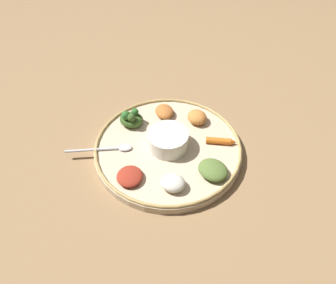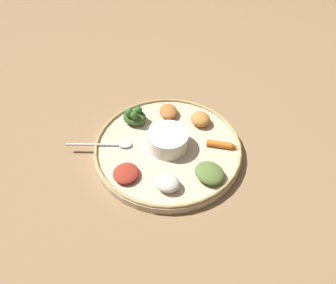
# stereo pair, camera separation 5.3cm
# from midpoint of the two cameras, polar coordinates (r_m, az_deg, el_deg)

# --- Properties ---
(ground_plane) EXTENTS (2.40, 2.40, 0.00)m
(ground_plane) POSITION_cam_midpoint_polar(r_m,az_deg,el_deg) (0.83, -1.81, -1.76)
(ground_plane) COLOR olive
(platter) EXTENTS (0.37, 0.37, 0.02)m
(platter) POSITION_cam_midpoint_polar(r_m,az_deg,el_deg) (0.83, -1.82, -1.28)
(platter) COLOR #C6B293
(platter) RESTS_ON ground_plane
(platter_rim) EXTENTS (0.37, 0.37, 0.01)m
(platter_rim) POSITION_cam_midpoint_polar(r_m,az_deg,el_deg) (0.82, -1.85, -0.65)
(platter_rim) COLOR tan
(platter_rim) RESTS_ON platter
(center_bowl) EXTENTS (0.10, 0.10, 0.04)m
(center_bowl) POSITION_cam_midpoint_polar(r_m,az_deg,el_deg) (0.80, -1.88, 0.37)
(center_bowl) COLOR silver
(center_bowl) RESTS_ON platter
(spoon) EXTENTS (0.15, 0.10, 0.01)m
(spoon) POSITION_cam_midpoint_polar(r_m,az_deg,el_deg) (0.83, -11.99, -1.20)
(spoon) COLOR silver
(spoon) RESTS_ON platter
(greens_pile) EXTENTS (0.07, 0.06, 0.05)m
(greens_pile) POSITION_cam_midpoint_polar(r_m,az_deg,el_deg) (0.87, -8.20, 4.00)
(greens_pile) COLOR #385623
(greens_pile) RESTS_ON platter
(carrot_near_spoon) EXTENTS (0.08, 0.04, 0.02)m
(carrot_near_spoon) POSITION_cam_midpoint_polar(r_m,az_deg,el_deg) (0.83, 7.43, 0.11)
(carrot_near_spoon) COLOR orange
(carrot_near_spoon) RESTS_ON platter
(mound_chickpea) EXTENTS (0.08, 0.08, 0.02)m
(mound_chickpea) POSITION_cam_midpoint_polar(r_m,az_deg,el_deg) (0.90, -2.33, 5.30)
(mound_chickpea) COLOR #B2662D
(mound_chickpea) RESTS_ON platter
(mound_collards) EXTENTS (0.09, 0.08, 0.03)m
(mound_collards) POSITION_cam_midpoint_polar(r_m,az_deg,el_deg) (0.76, 5.90, -4.94)
(mound_collards) COLOR #567033
(mound_collards) RESTS_ON platter
(mound_squash) EXTENTS (0.07, 0.07, 0.03)m
(mound_squash) POSITION_cam_midpoint_polar(r_m,az_deg,el_deg) (0.88, 3.39, 4.31)
(mound_squash) COLOR #C67A38
(mound_squash) RESTS_ON platter
(mound_beet) EXTENTS (0.08, 0.08, 0.02)m
(mound_beet) POSITION_cam_midpoint_polar(r_m,az_deg,el_deg) (0.75, -8.71, -6.02)
(mound_beet) COLOR maroon
(mound_beet) RESTS_ON platter
(mound_rice_white) EXTENTS (0.06, 0.06, 0.03)m
(mound_rice_white) POSITION_cam_midpoint_polar(r_m,az_deg,el_deg) (0.73, -1.25, -7.24)
(mound_rice_white) COLOR silver
(mound_rice_white) RESTS_ON platter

